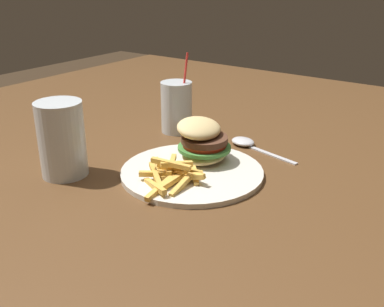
% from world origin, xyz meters
% --- Properties ---
extents(dining_table, '(1.67, 1.37, 0.75)m').
position_xyz_m(dining_table, '(0.00, 0.00, 0.69)').
color(dining_table, brown).
rests_on(dining_table, ground_plane).
extents(meal_plate_near, '(0.28, 0.27, 0.10)m').
position_xyz_m(meal_plate_near, '(-0.07, -0.22, 0.78)').
color(meal_plate_near, silver).
rests_on(meal_plate_near, dining_table).
extents(beer_glass, '(0.09, 0.09, 0.14)m').
position_xyz_m(beer_glass, '(-0.23, -0.02, 0.82)').
color(beer_glass, silver).
rests_on(beer_glass, dining_table).
extents(juice_glass, '(0.07, 0.07, 0.19)m').
position_xyz_m(juice_glass, '(0.09, -0.05, 0.81)').
color(juice_glass, silver).
rests_on(juice_glass, dining_table).
extents(spoon, '(0.07, 0.18, 0.02)m').
position_xyz_m(spoon, '(0.10, -0.23, 0.76)').
color(spoon, silver).
rests_on(spoon, dining_table).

